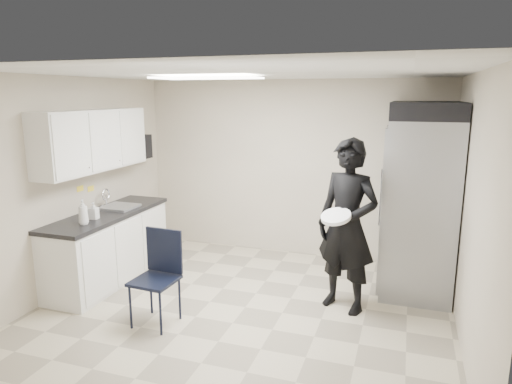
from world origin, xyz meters
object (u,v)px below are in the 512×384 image
(lower_counter, at_px, (109,248))
(commercial_fridge, at_px, (420,205))
(man_tuxedo, at_px, (347,226))
(folding_chair, at_px, (154,281))

(lower_counter, distance_m, commercial_fridge, 3.98)
(lower_counter, distance_m, man_tuxedo, 3.07)
(lower_counter, bearing_deg, man_tuxedo, 2.89)
(folding_chair, height_order, man_tuxedo, man_tuxedo)
(commercial_fridge, bearing_deg, man_tuxedo, -129.50)
(commercial_fridge, bearing_deg, folding_chair, -143.41)
(folding_chair, bearing_deg, commercial_fridge, 40.07)
(commercial_fridge, relative_size, man_tuxedo, 1.09)
(commercial_fridge, relative_size, folding_chair, 2.18)
(lower_counter, height_order, folding_chair, folding_chair)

